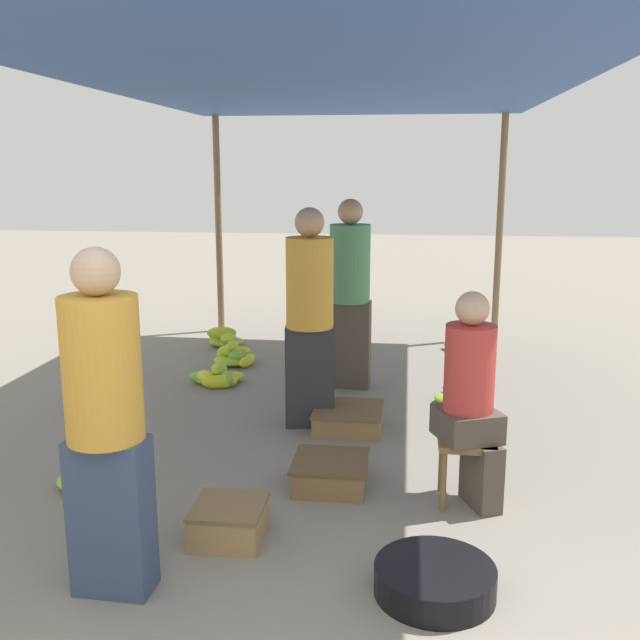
# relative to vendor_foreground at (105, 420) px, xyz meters

# --- Properties ---
(canopy_post_back_left) EXTENTS (0.08, 0.08, 2.63)m
(canopy_post_back_left) POSITION_rel_vendor_foreground_xyz_m (-0.94, 5.58, 0.44)
(canopy_post_back_left) COLOR olive
(canopy_post_back_left) RESTS_ON ground
(canopy_post_back_right) EXTENTS (0.08, 0.08, 2.63)m
(canopy_post_back_right) POSITION_rel_vendor_foreground_xyz_m (2.43, 5.58, 0.44)
(canopy_post_back_right) COLOR olive
(canopy_post_back_right) RESTS_ON ground
(canopy_tarp) EXTENTS (3.77, 6.57, 0.04)m
(canopy_tarp) POSITION_rel_vendor_foreground_xyz_m (0.74, 2.49, 1.78)
(canopy_tarp) COLOR #33569E
(canopy_tarp) RESTS_ON canopy_post_front_left
(vendor_foreground) EXTENTS (0.38, 0.37, 1.68)m
(vendor_foreground) POSITION_rel_vendor_foreground_xyz_m (0.00, 0.00, 0.00)
(vendor_foreground) COLOR #384766
(vendor_foreground) RESTS_ON ground
(stool) EXTENTS (0.34, 0.34, 0.41)m
(stool) POSITION_rel_vendor_foreground_xyz_m (1.75, 1.16, -0.54)
(stool) COLOR brown
(stool) RESTS_ON ground
(vendor_seated) EXTENTS (0.44, 0.44, 1.31)m
(vendor_seated) POSITION_rel_vendor_foreground_xyz_m (1.77, 1.15, -0.19)
(vendor_seated) COLOR #4C4238
(vendor_seated) RESTS_ON ground
(basin_black) EXTENTS (0.59, 0.59, 0.15)m
(basin_black) POSITION_rel_vendor_foreground_xyz_m (1.54, 0.15, -0.80)
(basin_black) COLOR black
(basin_black) RESTS_ON ground
(banana_pile_left_0) EXTENTS (0.47, 0.45, 0.24)m
(banana_pile_left_0) POSITION_rel_vendor_foreground_xyz_m (-0.41, 4.06, -0.78)
(banana_pile_left_0) COLOR yellow
(banana_pile_left_0) RESTS_ON ground
(banana_pile_left_1) EXTENTS (0.57, 0.46, 0.21)m
(banana_pile_left_1) POSITION_rel_vendor_foreground_xyz_m (-0.40, 3.34, -0.80)
(banana_pile_left_1) COLOR #73B237
(banana_pile_left_1) RESTS_ON ground
(banana_pile_left_2) EXTENTS (0.44, 0.45, 0.24)m
(banana_pile_left_2) POSITION_rel_vendor_foreground_xyz_m (-0.69, 4.78, -0.78)
(banana_pile_left_2) COLOR #B7CD2B
(banana_pile_left_2) RESTS_ON ground
(banana_pile_left_3) EXTENTS (0.49, 0.49, 0.24)m
(banana_pile_left_3) POSITION_rel_vendor_foreground_xyz_m (-0.59, 1.07, -0.77)
(banana_pile_left_3) COLOR #A9C82E
(banana_pile_left_3) RESTS_ON ground
(banana_pile_right_0) EXTENTS (0.44, 0.51, 0.20)m
(banana_pile_right_0) POSITION_rel_vendor_foreground_xyz_m (1.84, 3.03, -0.79)
(banana_pile_right_0) COLOR yellow
(banana_pile_right_0) RESTS_ON ground
(banana_pile_right_1) EXTENTS (0.56, 0.48, 0.25)m
(banana_pile_right_1) POSITION_rel_vendor_foreground_xyz_m (2.07, 4.86, -0.78)
(banana_pile_right_1) COLOR #A8C82E
(banana_pile_right_1) RESTS_ON ground
(crate_near) EXTENTS (0.54, 0.54, 0.17)m
(crate_near) POSITION_rel_vendor_foreground_xyz_m (0.94, 2.32, -0.78)
(crate_near) COLOR olive
(crate_near) RESTS_ON ground
(crate_mid) EXTENTS (0.39, 0.39, 0.21)m
(crate_mid) POSITION_rel_vendor_foreground_xyz_m (0.43, 0.54, -0.77)
(crate_mid) COLOR #9E7A4C
(crate_mid) RESTS_ON ground
(crate_far) EXTENTS (0.48, 0.48, 0.18)m
(crate_far) POSITION_rel_vendor_foreground_xyz_m (0.91, 1.27, -0.78)
(crate_far) COLOR brown
(crate_far) RESTS_ON ground
(shopper_walking_mid) EXTENTS (0.41, 0.41, 1.72)m
(shopper_walking_mid) POSITION_rel_vendor_foreground_xyz_m (0.63, 2.37, 0.03)
(shopper_walking_mid) COLOR #2D2D33
(shopper_walking_mid) RESTS_ON ground
(shopper_walking_far) EXTENTS (0.40, 0.39, 1.74)m
(shopper_walking_far) POSITION_rel_vendor_foreground_xyz_m (0.85, 3.44, 0.04)
(shopper_walking_far) COLOR #4C4238
(shopper_walking_far) RESTS_ON ground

